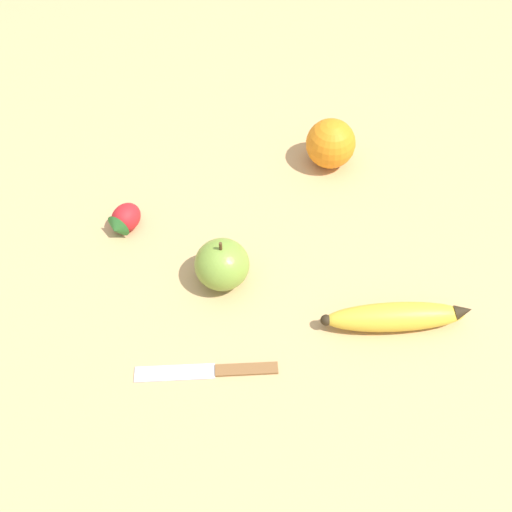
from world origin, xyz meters
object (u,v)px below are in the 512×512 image
Objects in this scene: banana at (396,317)px; paring_knife at (212,370)px; orange at (331,144)px; apple at (222,267)px; strawberry at (124,219)px.

banana reaches higher than paring_knife.
orange is 0.30m from apple.
banana is 0.26m from paring_knife.
banana is 2.53× the size of orange.
orange is (0.33, 0.04, 0.02)m from banana.
apple is at bearing -6.97° from paring_knife.
banana is at bearing -76.84° from paring_knife.
banana is 2.50× the size of apple.
orange is at bearing 143.09° from strawberry.
strawberry is (0.21, 0.38, 0.00)m from banana.
paring_knife is at bearing 171.20° from apple.
banana is at bearing 94.87° from strawberry.
apple is at bearing 140.65° from orange.
strawberry is at bearing 52.04° from apple.
banana is at bearing -111.65° from apple.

